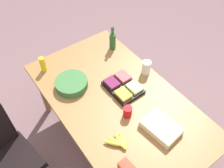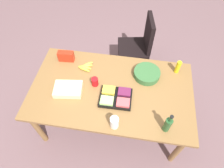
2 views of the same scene
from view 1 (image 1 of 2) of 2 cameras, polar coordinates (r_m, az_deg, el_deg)
ground_plane at (r=3.00m, az=0.92°, el=-12.84°), size 10.00×10.00×0.00m
conference_table at (r=2.40m, az=1.13°, el=-4.73°), size 1.92×1.10×0.79m
office_chair at (r=2.65m, az=-22.92°, el=-16.66°), size 0.56×0.56×1.00m
wine_bottle at (r=2.78m, az=0.12°, el=10.14°), size 0.09×0.09×0.28m
fruit_platter at (r=2.39m, az=2.61°, el=-0.61°), size 0.37×0.29×0.07m
sheet_cake at (r=2.16m, az=11.46°, el=-10.00°), size 0.35×0.26×0.07m
salad_bowl at (r=2.44m, az=-9.49°, el=0.11°), size 0.34×0.34×0.08m
red_solo_cup at (r=2.18m, az=3.68°, el=-6.53°), size 0.10×0.10×0.11m
mayo_jar at (r=2.53m, az=8.05°, el=3.83°), size 0.11×0.11×0.15m
banana_bunch at (r=2.06m, az=1.50°, el=-13.45°), size 0.19×0.19×0.04m
mustard_bottle at (r=2.63m, az=-15.94°, el=4.46°), size 0.07×0.07×0.18m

